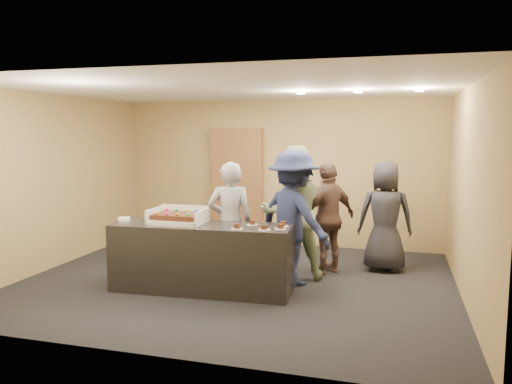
# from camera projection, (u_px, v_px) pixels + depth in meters

# --- Properties ---
(room) EXTENTS (6.04, 6.00, 2.70)m
(room) POSITION_uv_depth(u_px,v_px,m) (237.00, 187.00, 6.96)
(room) COLOR black
(room) RESTS_ON ground
(serving_counter) EXTENTS (2.44, 0.84, 0.90)m
(serving_counter) POSITION_uv_depth(u_px,v_px,m) (202.00, 258.00, 6.65)
(serving_counter) COLOR black
(serving_counter) RESTS_ON floor
(storage_cabinet) EXTENTS (1.00, 0.15, 2.19)m
(storage_cabinet) POSITION_uv_depth(u_px,v_px,m) (237.00, 186.00, 9.50)
(storage_cabinet) COLOR brown
(storage_cabinet) RESTS_ON floor
(cake_box) EXTENTS (0.72, 0.50, 0.21)m
(cake_box) POSITION_uv_depth(u_px,v_px,m) (179.00, 219.00, 6.70)
(cake_box) COLOR white
(cake_box) RESTS_ON serving_counter
(sheet_cake) EXTENTS (0.61, 0.42, 0.12)m
(sheet_cake) POSITION_uv_depth(u_px,v_px,m) (178.00, 216.00, 6.67)
(sheet_cake) COLOR #33180B
(sheet_cake) RESTS_ON cake_box
(plate_stack) EXTENTS (0.17, 0.17, 0.04)m
(plate_stack) POSITION_uv_depth(u_px,v_px,m) (124.00, 219.00, 6.88)
(plate_stack) COLOR white
(plate_stack) RESTS_ON serving_counter
(slice_a) EXTENTS (0.15, 0.15, 0.07)m
(slice_a) POSITION_uv_depth(u_px,v_px,m) (237.00, 227.00, 6.28)
(slice_a) COLOR white
(slice_a) RESTS_ON serving_counter
(slice_b) EXTENTS (0.15, 0.15, 0.07)m
(slice_b) POSITION_uv_depth(u_px,v_px,m) (252.00, 223.00, 6.55)
(slice_b) COLOR white
(slice_b) RESTS_ON serving_counter
(slice_c) EXTENTS (0.15, 0.15, 0.07)m
(slice_c) POSITION_uv_depth(u_px,v_px,m) (264.00, 228.00, 6.21)
(slice_c) COLOR white
(slice_c) RESTS_ON serving_counter
(slice_d) EXTENTS (0.15, 0.15, 0.07)m
(slice_d) POSITION_uv_depth(u_px,v_px,m) (283.00, 225.00, 6.46)
(slice_d) COLOR white
(slice_d) RESTS_ON serving_counter
(slice_e) EXTENTS (0.15, 0.15, 0.07)m
(slice_e) POSITION_uv_depth(u_px,v_px,m) (281.00, 227.00, 6.28)
(slice_e) COLOR white
(slice_e) RESTS_ON serving_counter
(person_server_grey) EXTENTS (0.72, 0.58, 1.71)m
(person_server_grey) POSITION_uv_depth(u_px,v_px,m) (230.00, 223.00, 6.96)
(person_server_grey) COLOR #939498
(person_server_grey) RESTS_ON floor
(person_sage_man) EXTENTS (1.15, 1.04, 1.92)m
(person_sage_man) POSITION_uv_depth(u_px,v_px,m) (293.00, 213.00, 7.16)
(person_sage_man) COLOR gray
(person_sage_man) RESTS_ON floor
(person_navy_man) EXTENTS (1.39, 1.23, 1.87)m
(person_navy_man) POSITION_uv_depth(u_px,v_px,m) (293.00, 218.00, 6.90)
(person_navy_man) COLOR #1C2345
(person_navy_man) RESTS_ON floor
(person_brown_extra) EXTENTS (0.94, 1.02, 1.68)m
(person_brown_extra) POSITION_uv_depth(u_px,v_px,m) (329.00, 218.00, 7.47)
(person_brown_extra) COLOR brown
(person_brown_extra) RESTS_ON floor
(person_dark_suit) EXTENTS (0.87, 0.61, 1.69)m
(person_dark_suit) POSITION_uv_depth(u_px,v_px,m) (385.00, 216.00, 7.58)
(person_dark_suit) COLOR black
(person_dark_suit) RESTS_ON floor
(ceiling_spotlights) EXTENTS (1.72, 0.12, 0.03)m
(ceiling_spotlights) POSITION_uv_depth(u_px,v_px,m) (358.00, 91.00, 6.85)
(ceiling_spotlights) COLOR #FFEAC6
(ceiling_spotlights) RESTS_ON ceiling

